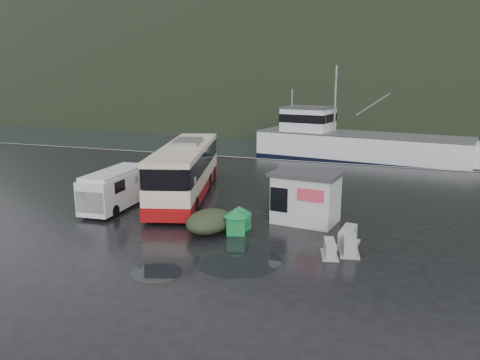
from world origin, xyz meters
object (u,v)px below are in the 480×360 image
(waste_bin_right, at_px, (236,233))
(ticket_kiosk, at_px, (305,222))
(white_van, at_px, (117,208))
(fishing_trawler, at_px, (360,152))
(coach_bus, at_px, (186,196))
(jersey_barrier_b, at_px, (348,252))
(waste_bin_left, at_px, (240,230))
(jersey_barrier_c, at_px, (329,256))
(dome_tent, at_px, (209,232))
(jersey_barrier_a, at_px, (347,246))

(waste_bin_right, height_order, ticket_kiosk, ticket_kiosk)
(white_van, relative_size, fishing_trawler, 0.22)
(coach_bus, distance_m, jersey_barrier_b, 13.32)
(waste_bin_right, relative_size, ticket_kiosk, 0.37)
(waste_bin_left, height_order, jersey_barrier_b, waste_bin_left)
(white_van, height_order, jersey_barrier_c, white_van)
(waste_bin_left, height_order, dome_tent, waste_bin_left)
(coach_bus, distance_m, fishing_trawler, 24.65)
(white_van, height_order, dome_tent, white_van)
(coach_bus, relative_size, ticket_kiosk, 3.61)
(coach_bus, xyz_separation_m, waste_bin_right, (5.74, -6.04, 0.00))
(coach_bus, relative_size, jersey_barrier_b, 7.53)
(waste_bin_left, relative_size, dome_tent, 0.44)
(white_van, relative_size, jersey_barrier_a, 3.18)
(white_van, distance_m, jersey_barrier_c, 13.84)
(jersey_barrier_c, height_order, fishing_trawler, fishing_trawler)
(white_van, bearing_deg, jersey_barrier_c, -17.93)
(waste_bin_left, relative_size, jersey_barrier_a, 0.72)
(waste_bin_left, height_order, jersey_barrier_a, waste_bin_left)
(waste_bin_left, xyz_separation_m, jersey_barrier_b, (5.75, -1.33, 0.00))
(coach_bus, bearing_deg, waste_bin_right, -62.56)
(coach_bus, distance_m, white_van, 4.86)
(coach_bus, xyz_separation_m, ticket_kiosk, (8.67, -2.92, 0.00))
(coach_bus, bearing_deg, white_van, -139.62)
(ticket_kiosk, relative_size, fishing_trawler, 0.14)
(dome_tent, bearing_deg, white_van, 162.43)
(dome_tent, height_order, jersey_barrier_b, dome_tent)
(jersey_barrier_a, bearing_deg, waste_bin_right, -179.33)
(coach_bus, distance_m, waste_bin_left, 7.90)
(white_van, height_order, jersey_barrier_b, white_van)
(waste_bin_left, distance_m, ticket_kiosk, 3.88)
(jersey_barrier_a, bearing_deg, coach_bus, 152.14)
(ticket_kiosk, distance_m, jersey_barrier_b, 4.77)
(waste_bin_right, distance_m, ticket_kiosk, 4.28)
(waste_bin_left, distance_m, waste_bin_right, 0.60)
(waste_bin_right, height_order, jersey_barrier_b, waste_bin_right)
(fishing_trawler, bearing_deg, ticket_kiosk, -81.41)
(waste_bin_left, bearing_deg, fishing_trawler, 82.99)
(white_van, xyz_separation_m, jersey_barrier_c, (13.40, -3.45, 0.00))
(jersey_barrier_a, relative_size, fishing_trawler, 0.07)
(waste_bin_left, xyz_separation_m, jersey_barrier_a, (5.59, -0.53, 0.00))
(waste_bin_left, bearing_deg, dome_tent, -148.61)
(jersey_barrier_b, relative_size, fishing_trawler, 0.07)
(waste_bin_left, xyz_separation_m, fishing_trawler, (3.48, 28.31, 0.00))
(waste_bin_right, xyz_separation_m, ticket_kiosk, (2.93, 3.12, 0.00))
(coach_bus, bearing_deg, jersey_barrier_b, -46.68)
(waste_bin_right, bearing_deg, white_van, 166.70)
(white_van, height_order, fishing_trawler, fishing_trawler)
(dome_tent, relative_size, jersey_barrier_a, 1.65)
(jersey_barrier_c, distance_m, fishing_trawler, 30.41)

